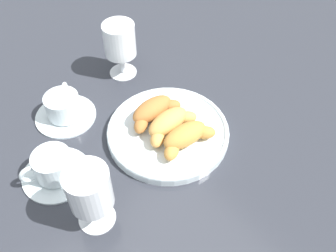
% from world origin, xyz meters
% --- Properties ---
extents(ground_plane, '(2.20, 2.20, 0.00)m').
position_xyz_m(ground_plane, '(0.00, 0.00, 0.00)').
color(ground_plane, '#2D3038').
extents(pastry_plate, '(0.26, 0.26, 0.02)m').
position_xyz_m(pastry_plate, '(-0.02, 0.03, 0.01)').
color(pastry_plate, silver).
rests_on(pastry_plate, ground_plane).
extents(croissant_large, '(0.14, 0.07, 0.04)m').
position_xyz_m(croissant_large, '(-0.02, -0.02, 0.04)').
color(croissant_large, '#AD6B33').
rests_on(croissant_large, pastry_plate).
extents(croissant_small, '(0.14, 0.07, 0.04)m').
position_xyz_m(croissant_small, '(-0.02, 0.03, 0.04)').
color(croissant_small, '#D6994C').
rests_on(croissant_small, pastry_plate).
extents(croissant_extra, '(0.14, 0.07, 0.04)m').
position_xyz_m(croissant_extra, '(-0.03, 0.08, 0.04)').
color(croissant_extra, '#CC893D').
rests_on(croissant_extra, pastry_plate).
extents(coffee_cup_near, '(0.14, 0.14, 0.06)m').
position_xyz_m(coffee_cup_near, '(0.12, -0.16, 0.03)').
color(coffee_cup_near, silver).
rests_on(coffee_cup_near, ground_plane).
extents(coffee_cup_far, '(0.14, 0.14, 0.06)m').
position_xyz_m(coffee_cup_far, '(0.22, -0.03, 0.03)').
color(coffee_cup_far, silver).
rests_on(coffee_cup_far, ground_plane).
extents(juice_glass_left, '(0.08, 0.08, 0.14)m').
position_xyz_m(juice_glass_left, '(0.20, 0.10, 0.09)').
color(juice_glass_left, white).
rests_on(juice_glass_left, ground_plane).
extents(juice_glass_right, '(0.08, 0.08, 0.14)m').
position_xyz_m(juice_glass_right, '(-0.07, -0.20, 0.09)').
color(juice_glass_right, white).
rests_on(juice_glass_right, ground_plane).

